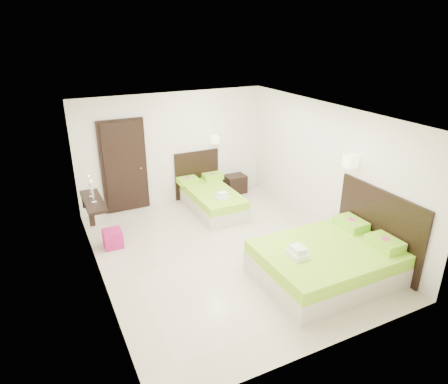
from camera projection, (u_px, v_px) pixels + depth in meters
name	position (u px, v px, depth m)	size (l,w,h in m)	color
floor	(226.00, 252.00, 7.52)	(5.50, 5.50, 0.00)	beige
bed_single	(211.00, 197.00, 9.21)	(1.13, 1.88, 1.55)	beige
bed_double	(330.00, 260.00, 6.67)	(2.24, 1.90, 1.85)	beige
nightstand	(235.00, 183.00, 10.19)	(0.51, 0.46, 0.46)	black
ottoman	(113.00, 238.00, 7.66)	(0.34, 0.34, 0.34)	#A7165C
door	(124.00, 167.00, 8.87)	(1.02, 0.15, 2.14)	black
console_shelf	(93.00, 202.00, 7.69)	(0.35, 1.20, 0.78)	black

